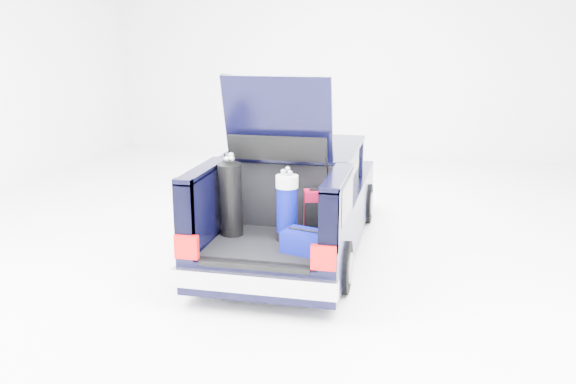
% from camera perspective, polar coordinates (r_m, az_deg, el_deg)
% --- Properties ---
extents(ground, '(14.00, 14.00, 0.00)m').
position_cam_1_polar(ground, '(8.58, 0.73, -5.28)').
color(ground, white).
rests_on(ground, ground).
extents(car, '(1.87, 4.65, 2.47)m').
position_cam_1_polar(car, '(8.48, 0.89, -0.76)').
color(car, black).
rests_on(car, ground).
extents(red_suitcase, '(0.39, 0.31, 0.57)m').
position_cam_1_polar(red_suitcase, '(7.21, 2.87, -1.95)').
color(red_suitcase, maroon).
rests_on(red_suitcase, car).
extents(black_golf_bag, '(0.28, 0.34, 0.98)m').
position_cam_1_polar(black_golf_bag, '(7.16, -5.37, -0.67)').
color(black_golf_bag, black).
rests_on(black_golf_bag, car).
extents(blue_golf_bag, '(0.28, 0.28, 0.87)m').
position_cam_1_polar(blue_golf_bag, '(6.97, -0.09, -1.44)').
color(blue_golf_bag, black).
rests_on(blue_golf_bag, car).
extents(blue_duffel, '(0.57, 0.45, 0.26)m').
position_cam_1_polar(blue_duffel, '(6.67, 1.74, -4.67)').
color(blue_duffel, '#04086B').
rests_on(blue_duffel, car).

